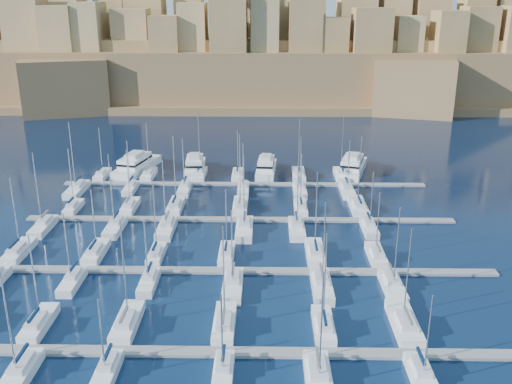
{
  "coord_description": "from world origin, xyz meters",
  "views": [
    {
      "loc": [
        5.01,
        -94.03,
        42.24
      ],
      "look_at": [
        3.27,
        6.0,
        7.33
      ],
      "focal_mm": 40.0,
      "sensor_mm": 36.0,
      "label": 1
    }
  ],
  "objects_px": {
    "motor_yacht_c": "(266,167)",
    "motor_yacht_d": "(352,166)",
    "motor_yacht_b": "(195,166)",
    "sailboat_4": "(323,326)",
    "sailboat_2": "(127,322)",
    "motor_yacht_a": "(136,165)"
  },
  "relations": [
    {
      "from": "sailboat_2",
      "to": "sailboat_4",
      "type": "xyz_separation_m",
      "value": [
        26.13,
        -0.4,
        -0.02
      ]
    },
    {
      "from": "sailboat_4",
      "to": "motor_yacht_d",
      "type": "xyz_separation_m",
      "value": [
        13.79,
        70.6,
        0.98
      ]
    },
    {
      "from": "sailboat_2",
      "to": "sailboat_4",
      "type": "bearing_deg",
      "value": -0.88
    },
    {
      "from": "sailboat_4",
      "to": "motor_yacht_b",
      "type": "bearing_deg",
      "value": 109.94
    },
    {
      "from": "motor_yacht_d",
      "to": "sailboat_2",
      "type": "bearing_deg",
      "value": -119.63
    },
    {
      "from": "sailboat_2",
      "to": "motor_yacht_a",
      "type": "xyz_separation_m",
      "value": [
        -14.07,
        70.64,
        0.96
      ]
    },
    {
      "from": "motor_yacht_a",
      "to": "motor_yacht_c",
      "type": "distance_m",
      "value": 32.64
    },
    {
      "from": "sailboat_4",
      "to": "motor_yacht_d",
      "type": "distance_m",
      "value": 71.94
    },
    {
      "from": "sailboat_2",
      "to": "motor_yacht_c",
      "type": "bearing_deg",
      "value": 74.93
    },
    {
      "from": "sailboat_4",
      "to": "motor_yacht_b",
      "type": "height_order",
      "value": "sailboat_4"
    },
    {
      "from": "sailboat_2",
      "to": "motor_yacht_a",
      "type": "relative_size",
      "value": 0.82
    },
    {
      "from": "motor_yacht_b",
      "to": "motor_yacht_c",
      "type": "relative_size",
      "value": 1.08
    },
    {
      "from": "sailboat_2",
      "to": "motor_yacht_c",
      "type": "height_order",
      "value": "sailboat_2"
    },
    {
      "from": "motor_yacht_c",
      "to": "motor_yacht_d",
      "type": "bearing_deg",
      "value": 3.84
    },
    {
      "from": "motor_yacht_c",
      "to": "motor_yacht_d",
      "type": "height_order",
      "value": "same"
    },
    {
      "from": "motor_yacht_c",
      "to": "motor_yacht_a",
      "type": "bearing_deg",
      "value": 176.69
    },
    {
      "from": "motor_yacht_a",
      "to": "motor_yacht_b",
      "type": "bearing_deg",
      "value": -5.09
    },
    {
      "from": "sailboat_2",
      "to": "sailboat_4",
      "type": "height_order",
      "value": "sailboat_2"
    },
    {
      "from": "motor_yacht_b",
      "to": "motor_yacht_d",
      "type": "relative_size",
      "value": 0.88
    },
    {
      "from": "sailboat_2",
      "to": "motor_yacht_a",
      "type": "bearing_deg",
      "value": 101.27
    },
    {
      "from": "motor_yacht_c",
      "to": "sailboat_2",
      "type": "bearing_deg",
      "value": -105.07
    },
    {
      "from": "sailboat_4",
      "to": "motor_yacht_c",
      "type": "distance_m",
      "value": 69.59
    }
  ]
}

